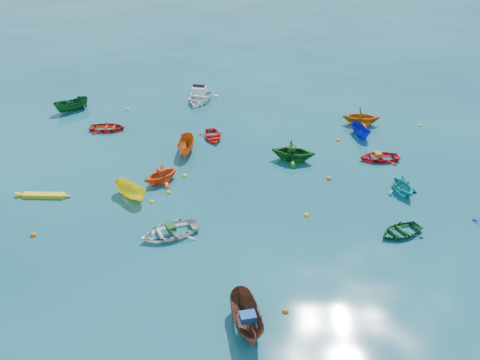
{
  "coord_description": "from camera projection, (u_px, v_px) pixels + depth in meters",
  "views": [
    {
      "loc": [
        0.76,
        -21.66,
        16.48
      ],
      "look_at": [
        0.0,
        5.0,
        0.4
      ],
      "focal_mm": 35.0,
      "sensor_mm": 36.0,
      "label": 1
    }
  ],
  "objects": [
    {
      "name": "sampan_orange_n",
      "position": [
        187.0,
        152.0,
        35.47
      ],
      "size": [
        1.16,
        3.06,
        1.18
      ],
      "primitive_type": "imported",
      "rotation": [
        0.0,
        0.0,
        -0.0
      ],
      "color": "#CB5513",
      "rests_on": "ground"
    },
    {
      "name": "buoy_ye_b",
      "position": [
        152.0,
        202.0,
        29.6
      ],
      "size": [
        0.33,
        0.33,
        0.33
      ],
      "primitive_type": "sphere",
      "color": "yellow",
      "rests_on": "ground"
    },
    {
      "name": "dinghy_white_near",
      "position": [
        170.0,
        235.0,
        26.74
      ],
      "size": [
        4.08,
        3.68,
        0.7
      ],
      "primitive_type": "imported",
      "rotation": [
        0.0,
        0.0,
        -1.09
      ],
      "color": "silver",
      "rests_on": "ground"
    },
    {
      "name": "tarp_orange_b",
      "position": [
        378.0,
        154.0,
        34.19
      ],
      "size": [
        0.5,
        0.63,
        0.29
      ],
      "primitive_type": "cube",
      "rotation": [
        0.0,
        0.0,
        -1.48
      ],
      "color": "#B56512",
      "rests_on": "dinghy_red_ne"
    },
    {
      "name": "tarp_green_a",
      "position": [
        171.0,
        227.0,
        26.51
      ],
      "size": [
        0.72,
        0.79,
        0.31
      ],
      "primitive_type": "cube",
      "rotation": [
        0.0,
        0.0,
        -1.09
      ],
      "color": "#124B1D",
      "rests_on": "dinghy_white_near"
    },
    {
      "name": "dinghy_red_ne",
      "position": [
        378.0,
        160.0,
        34.43
      ],
      "size": [
        3.12,
        2.37,
        0.61
      ],
      "primitive_type": "imported",
      "rotation": [
        0.0,
        0.0,
        -1.48
      ],
      "color": "red",
      "rests_on": "ground"
    },
    {
      "name": "sampan_brown_mid",
      "position": [
        247.0,
        327.0,
        20.97
      ],
      "size": [
        2.0,
        3.51,
        1.28
      ],
      "primitive_type": "imported",
      "rotation": [
        0.0,
        0.0,
        0.24
      ],
      "color": "brown",
      "rests_on": "ground"
    },
    {
      "name": "buoy_or_b",
      "position": [
        285.0,
        312.0,
        21.75
      ],
      "size": [
        0.33,
        0.33,
        0.33
      ],
      "primitive_type": "sphere",
      "color": "#FF550D",
      "rests_on": "ground"
    },
    {
      "name": "tarp_blue_a",
      "position": [
        248.0,
        317.0,
        20.43
      ],
      "size": [
        0.8,
        0.68,
        0.34
      ],
      "primitive_type": "cube",
      "rotation": [
        0.0,
        0.0,
        0.24
      ],
      "color": "#194391",
      "rests_on": "sampan_brown_mid"
    },
    {
      "name": "dinghy_orange_far",
      "position": [
        360.0,
        124.0,
        39.79
      ],
      "size": [
        3.3,
        2.9,
        1.65
      ],
      "primitive_type": "imported",
      "rotation": [
        0.0,
        0.0,
        1.5
      ],
      "color": "#BE6611",
      "rests_on": "ground"
    },
    {
      "name": "buoy_or_a",
      "position": [
        34.0,
        235.0,
        26.66
      ],
      "size": [
        0.37,
        0.37,
        0.37
      ],
      "primitive_type": "sphere",
      "color": "#CF4A0B",
      "rests_on": "ground"
    },
    {
      "name": "buoy_ye_a",
      "position": [
        306.0,
        216.0,
        28.33
      ],
      "size": [
        0.36,
        0.36,
        0.36
      ],
      "primitive_type": "sphere",
      "color": "gold",
      "rests_on": "ground"
    },
    {
      "name": "dinghy_green_n",
      "position": [
        293.0,
        160.0,
        34.32
      ],
      "size": [
        3.66,
        3.31,
        1.67
      ],
      "primitive_type": "imported",
      "rotation": [
        0.0,
        0.0,
        1.37
      ],
      "color": "#135116",
      "rests_on": "ground"
    },
    {
      "name": "kayak_yellow",
      "position": [
        44.0,
        197.0,
        30.12
      ],
      "size": [
        3.34,
        0.51,
        0.32
      ],
      "primitive_type": null,
      "rotation": [
        0.0,
        0.0,
        1.56
      ],
      "color": "yellow",
      "rests_on": "ground"
    },
    {
      "name": "ground",
      "position": [
        238.0,
        230.0,
        27.07
      ],
      "size": [
        160.0,
        160.0,
        0.0
      ],
      "primitive_type": "plane",
      "color": "#0A404F",
      "rests_on": "ground"
    },
    {
      "name": "sampan_yellow_mid",
      "position": [
        132.0,
        197.0,
        30.07
      ],
      "size": [
        2.85,
        2.63,
        1.09
      ],
      "primitive_type": "imported",
      "rotation": [
        0.0,
        0.0,
        0.87
      ],
      "color": "yellow",
      "rests_on": "ground"
    },
    {
      "name": "sampan_blue_far",
      "position": [
        360.0,
        136.0,
        37.87
      ],
      "size": [
        1.58,
        2.73,
        0.99
      ],
      "primitive_type": "imported",
      "rotation": [
        0.0,
        0.0,
        0.25
      ],
      "color": "#0E12B8",
      "rests_on": "ground"
    },
    {
      "name": "buoy_ye_d",
      "position": [
        128.0,
        110.0,
        42.6
      ],
      "size": [
        0.36,
        0.36,
        0.36
      ],
      "primitive_type": "sphere",
      "color": "yellow",
      "rests_on": "ground"
    },
    {
      "name": "dinghy_green_e",
      "position": [
        400.0,
        234.0,
        26.81
      ],
      "size": [
        3.24,
        2.91,
        0.55
      ],
      "primitive_type": "imported",
      "rotation": [
        0.0,
        0.0,
        -1.1
      ],
      "color": "#114C22",
      "rests_on": "ground"
    },
    {
      "name": "tarp_orange_a",
      "position": [
        161.0,
        171.0,
        31.34
      ],
      "size": [
        0.71,
        0.72,
        0.28
      ],
      "primitive_type": "cube",
      "rotation": [
        0.0,
        0.0,
        -0.81
      ],
      "color": "#B43712",
      "rests_on": "dinghy_orange_w"
    },
    {
      "name": "tarp_green_b",
      "position": [
        292.0,
        148.0,
        33.82
      ],
      "size": [
        0.65,
        0.78,
        0.33
      ],
      "primitive_type": "cube",
      "rotation": [
        0.0,
        0.0,
        1.37
      ],
      "color": "#124B16",
      "rests_on": "dinghy_green_n"
    },
    {
      "name": "buoy_or_d",
      "position": [
        329.0,
        179.0,
        32.02
      ],
      "size": [
        0.37,
        0.37,
        0.37
      ],
      "primitive_type": "sphere",
      "color": "#E84F0C",
      "rests_on": "ground"
    },
    {
      "name": "buoy_or_c",
      "position": [
        169.0,
        193.0,
        30.51
      ],
      "size": [
        0.3,
        0.3,
        0.3
      ],
      "primitive_type": "sphere",
      "color": "orange",
      "rests_on": "ground"
    },
    {
      "name": "sampan_green_far",
      "position": [
        73.0,
        111.0,
        42.36
      ],
      "size": [
        3.16,
        2.95,
        1.22
      ],
      "primitive_type": "imported",
      "rotation": [
        0.0,
        0.0,
        -0.86
      ],
      "color": "#104719",
      "rests_on": "ground"
    },
    {
      "name": "buoy_or_e",
      "position": [
        338.0,
        141.0,
        37.12
      ],
      "size": [
        0.35,
        0.35,
        0.35
      ],
      "primitive_type": "sphere",
      "color": "orange",
      "rests_on": "ground"
    },
    {
      "name": "dinghy_red_far",
      "position": [
        213.0,
        138.0,
        37.49
      ],
      "size": [
        2.57,
        3.12,
        0.56
      ],
      "primitive_type": "imported",
      "rotation": [
        0.0,
        0.0,
        0.26
      ],
      "color": "red",
      "rests_on": "ground"
    },
    {
      "name": "dinghy_red_nw",
      "position": [
        108.0,
        130.0,
        38.83
      ],
      "size": [
        2.96,
        2.12,
        0.61
      ],
      "primitive_type": "imported",
      "rotation": [
        0.0,
        0.0,
        1.57
      ],
      "color": "#AE1F0E",
      "rests_on": "ground"
    },
    {
      "name": "buoy_ye_e",
      "position": [
        419.0,
        126.0,
        39.53
      ],
      "size": [
        0.31,
        0.31,
        0.31
      ],
      "primitive_type": "sphere",
      "color": "yellow",
      "rests_on": "ground"
    },
    {
      "name": "dinghy_cyan_se",
      "position": [
        401.0,
        192.0,
        30.61
      ],
      "size": [
        2.66,
        2.9,
        1.29
      ],
      "primitive_type": "imported",
      "rotation": [
        0.0,
        0.0,
        0.26
      ],
      "color": "teal",
      "rests_on": "ground"
    },
    {
      "name": "buoy_ye_c",
      "position": [
        185.0,
        176.0,
        32.36
      ],
      "size": [
        0.35,
        0.35,
        0.35
      ],
      "primitive_type": "sphere",
      "color": "yellow",
      "rests_on": "ground"
    },
    {
      "name": "dinghy_orange_w",
      "position": [
        162.0,
        182.0,
        31.75
      ],
      "size": [
        3.52,
        3.5,
        1.4
      ],
      "primitive_type": "imported",
      "rotation": [
        0.0,
        0.0,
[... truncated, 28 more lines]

